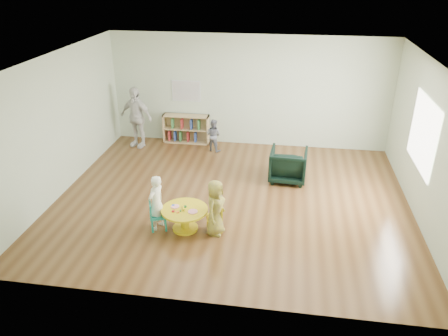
% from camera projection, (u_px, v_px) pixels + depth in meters
% --- Properties ---
extents(room, '(7.10, 7.00, 2.80)m').
position_uv_depth(room, '(233.00, 109.00, 8.03)').
color(room, '#54351A').
rests_on(room, ground).
extents(activity_table, '(0.83, 0.83, 0.46)m').
position_uv_depth(activity_table, '(185.00, 215.00, 7.73)').
color(activity_table, yellow).
rests_on(activity_table, ground).
extents(kid_chair_left, '(0.38, 0.38, 0.55)m').
position_uv_depth(kid_chair_left, '(156.00, 214.00, 7.74)').
color(kid_chair_left, teal).
rests_on(kid_chair_left, ground).
extents(kid_chair_right, '(0.34, 0.34, 0.52)m').
position_uv_depth(kid_chair_right, '(216.00, 217.00, 7.71)').
color(kid_chair_right, yellow).
rests_on(kid_chair_right, ground).
extents(bookshelf, '(1.20, 0.30, 0.75)m').
position_uv_depth(bookshelf, '(186.00, 129.00, 11.46)').
color(bookshelf, tan).
rests_on(bookshelf, ground).
extents(alphabet_poster, '(0.74, 0.01, 0.54)m').
position_uv_depth(alphabet_poster, '(186.00, 91.00, 11.14)').
color(alphabet_poster, silver).
rests_on(alphabet_poster, ground).
extents(armchair, '(0.82, 0.84, 0.72)m').
position_uv_depth(armchair, '(288.00, 165.00, 9.46)').
color(armchair, black).
rests_on(armchair, ground).
extents(child_left, '(0.37, 0.44, 1.03)m').
position_uv_depth(child_left, '(156.00, 203.00, 7.67)').
color(child_left, white).
rests_on(child_left, ground).
extents(child_right, '(0.43, 0.56, 1.02)m').
position_uv_depth(child_right, '(215.00, 208.00, 7.53)').
color(child_right, yellow).
rests_on(child_right, ground).
extents(toddler, '(0.49, 0.44, 0.82)m').
position_uv_depth(toddler, '(213.00, 135.00, 10.92)').
color(toddler, '#17203B').
rests_on(toddler, ground).
extents(adult_caretaker, '(0.98, 0.63, 1.56)m').
position_uv_depth(adult_caretaker, '(136.00, 117.00, 11.04)').
color(adult_caretaker, silver).
rests_on(adult_caretaker, ground).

